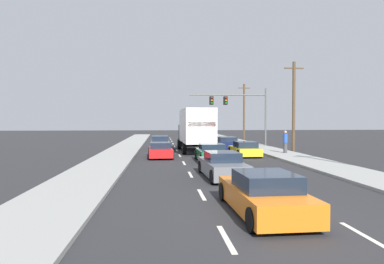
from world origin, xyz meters
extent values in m
plane|color=#2B2B2D|center=(0.00, 25.00, 0.00)|extent=(140.00, 140.00, 0.00)
cube|color=#9E9E99|center=(6.77, 20.00, 0.07)|extent=(3.04, 80.00, 0.14)
cube|color=#9E9E99|center=(-6.77, 20.00, 0.07)|extent=(3.04, 80.00, 0.14)
cube|color=silver|center=(-1.70, -1.71, 0.00)|extent=(0.14, 2.00, 0.01)
cube|color=silver|center=(-1.70, 3.29, 0.00)|extent=(0.14, 2.00, 0.01)
cube|color=silver|center=(-1.70, 8.29, 0.00)|extent=(0.14, 2.00, 0.01)
cube|color=silver|center=(-1.70, 13.29, 0.00)|extent=(0.14, 2.00, 0.01)
cube|color=silver|center=(-1.70, 18.29, 0.00)|extent=(0.14, 2.00, 0.01)
cube|color=silver|center=(-1.70, 23.29, 0.00)|extent=(0.14, 2.00, 0.01)
cube|color=silver|center=(-1.70, 28.29, 0.00)|extent=(0.14, 2.00, 0.01)
cube|color=silver|center=(-1.70, 33.29, 0.00)|extent=(0.14, 2.00, 0.01)
cube|color=silver|center=(-1.70, 38.29, 0.00)|extent=(0.14, 2.00, 0.01)
cube|color=silver|center=(-1.70, 43.29, 0.00)|extent=(0.14, 2.00, 0.01)
cube|color=silver|center=(-1.70, 48.29, 0.00)|extent=(0.14, 2.00, 0.01)
cube|color=silver|center=(1.70, -1.71, 0.00)|extent=(0.14, 2.00, 0.01)
cube|color=silver|center=(1.70, 3.29, 0.00)|extent=(0.14, 2.00, 0.01)
cube|color=silver|center=(1.70, 8.29, 0.00)|extent=(0.14, 2.00, 0.01)
cube|color=silver|center=(1.70, 13.29, 0.00)|extent=(0.14, 2.00, 0.01)
cube|color=silver|center=(1.70, 18.29, 0.00)|extent=(0.14, 2.00, 0.01)
cube|color=silver|center=(1.70, 23.29, 0.00)|extent=(0.14, 2.00, 0.01)
cube|color=silver|center=(1.70, 28.29, 0.00)|extent=(0.14, 2.00, 0.01)
cube|color=silver|center=(1.70, 33.29, 0.00)|extent=(0.14, 2.00, 0.01)
cube|color=silver|center=(1.70, 38.29, 0.00)|extent=(0.14, 2.00, 0.01)
cube|color=silver|center=(1.70, 43.29, 0.00)|extent=(0.14, 2.00, 0.01)
cube|color=silver|center=(1.70, 48.29, 0.00)|extent=(0.14, 2.00, 0.01)
cube|color=#B7BABF|center=(-3.29, 24.47, 0.47)|extent=(1.81, 4.18, 0.66)
cube|color=#192333|center=(-3.28, 24.38, 1.07)|extent=(1.57, 2.10, 0.53)
cylinder|color=black|center=(-4.12, 25.97, 0.32)|extent=(0.23, 0.64, 0.64)
cylinder|color=black|center=(-2.51, 26.00, 0.32)|extent=(0.23, 0.64, 0.64)
cylinder|color=black|center=(-4.06, 22.93, 0.32)|extent=(0.23, 0.64, 0.64)
cylinder|color=black|center=(-2.45, 22.96, 0.32)|extent=(0.23, 0.64, 0.64)
cube|color=red|center=(-3.26, 16.98, 0.44)|extent=(1.86, 4.28, 0.60)
cube|color=#192333|center=(-3.26, 16.91, 0.95)|extent=(1.58, 1.92, 0.43)
cylinder|color=black|center=(-4.11, 18.51, 0.32)|extent=(0.24, 0.65, 0.64)
cylinder|color=black|center=(-2.51, 18.57, 0.32)|extent=(0.24, 0.65, 0.64)
cylinder|color=black|center=(-4.01, 15.39, 0.32)|extent=(0.24, 0.65, 0.64)
cylinder|color=black|center=(-2.41, 15.44, 0.32)|extent=(0.24, 0.65, 0.64)
cube|color=white|center=(-0.11, 20.63, 2.39)|extent=(2.62, 6.77, 2.89)
cube|color=red|center=(-0.04, 17.29, 2.54)|extent=(2.23, 0.09, 0.36)
cube|color=black|center=(-0.20, 25.05, 1.35)|extent=(2.42, 2.16, 2.10)
cylinder|color=black|center=(-1.39, 25.02, 0.48)|extent=(0.32, 0.97, 0.96)
cylinder|color=black|center=(0.98, 25.07, 0.48)|extent=(0.32, 0.97, 0.96)
cylinder|color=black|center=(-1.27, 19.26, 0.48)|extent=(0.32, 0.97, 0.96)
cylinder|color=black|center=(1.11, 19.31, 0.48)|extent=(0.32, 0.97, 0.96)
cube|color=#196B38|center=(0.22, 13.94, 0.48)|extent=(1.83, 4.10, 0.68)
cube|color=#192333|center=(0.22, 13.69, 1.03)|extent=(1.60, 1.89, 0.43)
cylinder|color=black|center=(-0.63, 15.43, 0.32)|extent=(0.22, 0.64, 0.64)
cylinder|color=black|center=(1.06, 15.44, 0.32)|extent=(0.22, 0.64, 0.64)
cylinder|color=black|center=(-0.61, 12.44, 0.32)|extent=(0.22, 0.64, 0.64)
cylinder|color=black|center=(1.08, 12.45, 0.32)|extent=(0.22, 0.64, 0.64)
cube|color=slate|center=(-0.20, 7.23, 0.48)|extent=(1.90, 4.74, 0.67)
cube|color=#192333|center=(-0.20, 7.26, 1.04)|extent=(1.60, 2.06, 0.46)
cylinder|color=black|center=(-1.07, 8.99, 0.32)|extent=(0.24, 0.65, 0.64)
cylinder|color=black|center=(0.55, 9.05, 0.32)|extent=(0.24, 0.65, 0.64)
cylinder|color=black|center=(-0.95, 5.42, 0.32)|extent=(0.24, 0.65, 0.64)
cylinder|color=black|center=(0.67, 5.47, 0.32)|extent=(0.24, 0.65, 0.64)
cube|color=orange|center=(-0.16, 0.46, 0.47)|extent=(1.94, 4.67, 0.65)
cube|color=#192333|center=(-0.15, 0.20, 1.04)|extent=(1.65, 2.09, 0.48)
cylinder|color=black|center=(-1.05, 2.20, 0.32)|extent=(0.24, 0.65, 0.64)
cylinder|color=black|center=(0.64, 2.25, 0.32)|extent=(0.24, 0.65, 0.64)
cylinder|color=black|center=(-0.96, -1.33, 0.32)|extent=(0.24, 0.65, 0.64)
cylinder|color=black|center=(0.74, -1.28, 0.32)|extent=(0.24, 0.65, 0.64)
cube|color=#141E4C|center=(3.23, 24.29, 0.47)|extent=(1.99, 4.64, 0.66)
cube|color=#192333|center=(3.23, 24.07, 1.01)|extent=(1.70, 2.30, 0.44)
cylinder|color=black|center=(2.31, 26.01, 0.32)|extent=(0.24, 0.65, 0.64)
cylinder|color=black|center=(4.05, 26.06, 0.32)|extent=(0.24, 0.65, 0.64)
cylinder|color=black|center=(2.40, 22.52, 0.32)|extent=(0.24, 0.65, 0.64)
cylinder|color=black|center=(4.15, 22.57, 0.32)|extent=(0.24, 0.65, 0.64)
cube|color=yellow|center=(3.41, 17.48, 0.42)|extent=(1.83, 4.14, 0.56)
cube|color=#192333|center=(3.42, 17.17, 0.94)|extent=(1.59, 1.93, 0.47)
cylinder|color=black|center=(2.56, 18.97, 0.32)|extent=(0.23, 0.64, 0.64)
cylinder|color=black|center=(4.22, 19.00, 0.32)|extent=(0.23, 0.64, 0.64)
cylinder|color=black|center=(2.61, 15.96, 0.32)|extent=(0.23, 0.64, 0.64)
cylinder|color=black|center=(4.26, 15.98, 0.32)|extent=(0.23, 0.64, 0.64)
cylinder|color=#595B56|center=(8.83, 29.59, 3.28)|extent=(0.20, 0.20, 6.55)
cylinder|color=#595B56|center=(4.43, 29.59, 5.75)|extent=(8.80, 0.14, 0.14)
cube|color=black|center=(4.13, 29.59, 5.10)|extent=(0.40, 0.56, 0.95)
sphere|color=red|center=(4.13, 29.28, 5.40)|extent=(0.20, 0.20, 0.20)
sphere|color=orange|center=(4.13, 29.28, 5.10)|extent=(0.20, 0.20, 0.20)
sphere|color=green|center=(4.13, 29.28, 4.80)|extent=(0.20, 0.20, 0.20)
cube|color=black|center=(2.52, 29.59, 5.10)|extent=(0.40, 0.56, 0.95)
sphere|color=red|center=(2.52, 29.28, 5.40)|extent=(0.20, 0.20, 0.20)
sphere|color=orange|center=(2.52, 29.28, 5.10)|extent=(0.20, 0.20, 0.20)
sphere|color=green|center=(2.52, 29.28, 4.80)|extent=(0.20, 0.20, 0.20)
cylinder|color=brown|center=(9.09, 21.77, 4.14)|extent=(0.28, 0.28, 8.28)
cube|color=brown|center=(9.09, 21.77, 7.68)|extent=(1.80, 0.12, 0.12)
cylinder|color=brown|center=(8.96, 40.59, 4.10)|extent=(0.28, 0.28, 8.20)
cube|color=brown|center=(8.96, 40.59, 7.60)|extent=(1.80, 0.12, 0.12)
cylinder|color=#3F3F42|center=(7.10, 18.41, 0.57)|extent=(0.32, 0.32, 0.86)
cylinder|color=#264CA5|center=(7.10, 18.41, 1.38)|extent=(0.38, 0.38, 0.75)
sphere|color=tan|center=(7.10, 18.41, 1.87)|extent=(0.23, 0.23, 0.23)
camera|label=1|loc=(-3.25, -9.84, 2.80)|focal=32.82mm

